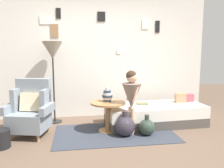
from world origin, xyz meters
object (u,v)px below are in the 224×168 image
Objects in this scene: armchair at (31,110)px; demijohn_near at (125,126)px; magazine_basket at (1,139)px; demijohn_far at (147,127)px; vase_striped at (107,96)px; floor_lamp at (53,53)px; book_on_daybed at (142,103)px; side_table at (108,110)px; person_child at (132,94)px; daybed at (155,115)px.

armchair is 2.22× the size of demijohn_near.
demijohn_far is at bearing 4.23° from magazine_basket.
vase_striped is 0.60× the size of demijohn_near.
floor_lamp is 2.03m from book_on_daybed.
vase_striped reaches higher than side_table.
demijohn_near is (-0.13, -0.09, -0.54)m from person_child.
magazine_basket is (-2.33, -0.17, -0.00)m from demijohn_far.
book_on_daybed reaches higher than demijohn_far.
person_child reaches higher than book_on_daybed.
demijohn_far is (-0.10, -0.63, -0.27)m from book_on_daybed.
person_child reaches higher than demijohn_near.
side_table reaches higher than book_on_daybed.
armchair reaches higher than demijohn_far.
magazine_basket is (-1.95, -0.19, -0.04)m from demijohn_near.
side_table is 0.44m from demijohn_near.
floor_lamp is 4.46× the size of demijohn_far.
daybed is 3.08× the size of side_table.
person_child is 4.00× the size of magazine_basket.
armchair is at bearing -178.81° from vase_striped.
person_child is at bearing -26.23° from side_table.
vase_striped is at bearing -169.18° from daybed.
floor_lamp reaches higher than magazine_basket.
demijohn_near is (1.59, -0.31, -0.26)m from armchair.
magazine_basket is at bearing -175.77° from demijohn_far.
side_table is 0.75m from demijohn_far.
person_child is 0.63m from demijohn_far.
armchair is 2.02m from demijohn_far.
book_on_daybed is (2.07, 0.30, -0.02)m from armchair.
demijohn_far is 2.34m from magazine_basket.
demijohn_near is at bearing -145.00° from person_child.
person_child is 2.18m from magazine_basket.
floor_lamp reaches higher than daybed.
daybed is 1.09m from vase_striped.
demijohn_near is (0.26, -0.34, -0.47)m from vase_striped.
daybed is at bearing 36.07° from demijohn_near.
daybed is at bearing 15.03° from magazine_basket.
side_table is 2.43× the size of vase_striped.
side_table is at bearing 15.69° from magazine_basket.
floor_lamp is at bearing 148.06° from demijohn_far.
side_table is 1.59m from floor_lamp.
book_on_daybed is (0.34, 0.52, -0.30)m from person_child.
book_on_daybed is at bearing 56.25° from person_child.
side_table is 0.56× the size of person_child.
book_on_daybed is 0.79× the size of magazine_basket.
daybed is 0.89m from person_child.
armchair is 1.34m from side_table.
book_on_daybed is at bearing -12.63° from floor_lamp.
person_child reaches higher than magazine_basket.
armchair is 0.69m from magazine_basket.
demijohn_near is 1.56× the size of magazine_basket.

